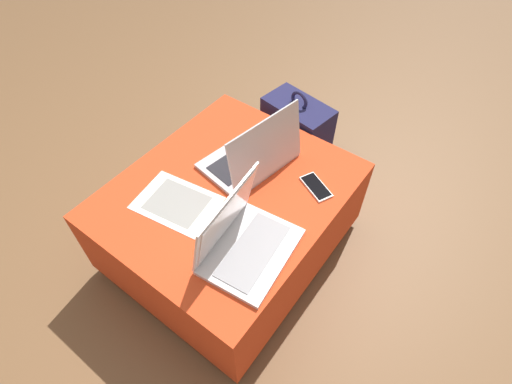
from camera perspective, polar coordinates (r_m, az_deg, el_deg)
ground_plane at (r=1.83m, az=-3.38°, el=-7.69°), size 14.00×14.00×0.00m
ottoman at (r=1.66m, az=-3.69°, el=-3.97°), size 0.91×0.78×0.39m
laptop_near at (r=1.31m, az=-1.88°, el=-6.82°), size 0.35×0.28×0.25m
laptop_far at (r=1.55m, az=-0.33°, el=5.17°), size 0.39×0.30×0.26m
cell_phone at (r=1.53m, az=8.57°, el=0.75°), size 0.12×0.15×0.01m
backpack at (r=2.01m, az=5.87°, el=7.58°), size 0.27×0.34×0.48m
paper_sheet at (r=1.49m, az=-11.22°, el=-1.51°), size 0.25×0.32×0.00m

